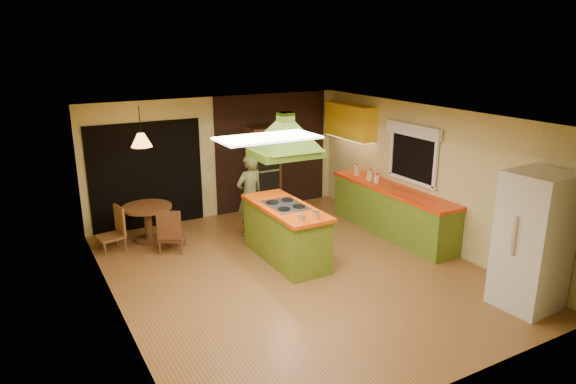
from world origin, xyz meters
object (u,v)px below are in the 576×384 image
man (250,195)px  refrigerator (533,241)px  kitchen_island (286,232)px  canister_large (357,171)px  wall_oven (263,170)px  dining_table (148,217)px

man → refrigerator: bearing=105.5°
kitchen_island → canister_large: bearing=26.4°
refrigerator → canister_large: refrigerator is taller
refrigerator → kitchen_island: bearing=122.5°
kitchen_island → refrigerator: 3.77m
wall_oven → canister_large: (1.52, -1.28, 0.09)m
dining_table → canister_large: (4.12, -0.82, 0.54)m
kitchen_island → man: 1.34m
wall_oven → canister_large: bearing=-37.0°
man → canister_large: 2.37m
refrigerator → wall_oven: 5.62m
dining_table → man: bearing=-20.3°
refrigerator → canister_large: bearing=85.1°
wall_oven → canister_large: wall_oven is taller
man → wall_oven: wall_oven is taller
kitchen_island → dining_table: 2.67m
refrigerator → canister_large: (0.12, 4.17, 0.05)m
wall_oven → refrigerator: bearing=-72.5°
man → dining_table: size_ratio=1.77×
man → refrigerator: size_ratio=0.82×
refrigerator → dining_table: bearing=125.5°
refrigerator → dining_table: (-4.01, 4.99, -0.50)m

